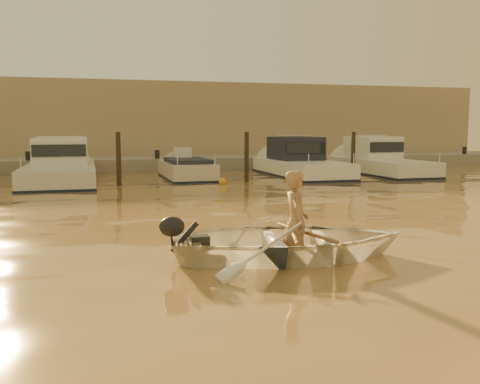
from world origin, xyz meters
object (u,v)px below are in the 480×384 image
object	(u,v)px
moored_boat_3	(187,173)
moored_boat_5	(379,160)
dinghy	(290,241)
waterfront_building	(110,124)
person	(296,223)
moored_boat_4	(301,162)
moored_boat_2	(61,166)

from	to	relation	value
moored_boat_3	moored_boat_5	distance (m)	9.31
dinghy	waterfront_building	size ratio (longest dim) A/B	0.08
moored_boat_5	person	bearing A→B (deg)	-124.61
moored_boat_4	person	bearing A→B (deg)	-112.49
moored_boat_2	moored_boat_3	world-z (taller)	moored_boat_2
moored_boat_2	moored_boat_5	distance (m)	14.43
moored_boat_4	moored_boat_5	world-z (taller)	same
person	moored_boat_3	bearing A→B (deg)	4.44
moored_boat_2	waterfront_building	world-z (taller)	waterfront_building
dinghy	moored_boat_2	size ratio (longest dim) A/B	0.44
dinghy	moored_boat_2	xyz separation A→B (m)	(-4.25, 14.60, 0.34)
moored_boat_3	waterfront_building	size ratio (longest dim) A/B	0.12
person	moored_boat_2	xyz separation A→B (m)	(-4.35, 14.62, 0.05)
dinghy	moored_boat_2	world-z (taller)	moored_boat_2
waterfront_building	moored_boat_2	bearing A→B (deg)	-102.19
moored_boat_2	moored_boat_3	bearing A→B (deg)	0.00
moored_boat_5	dinghy	bearing A→B (deg)	-124.89
person	waterfront_building	world-z (taller)	waterfront_building
moored_boat_5	waterfront_building	distance (m)	16.42
moored_boat_2	waterfront_building	distance (m)	11.39
waterfront_building	dinghy	bearing A→B (deg)	-85.82
moored_boat_3	moored_boat_4	bearing A→B (deg)	0.00
moored_boat_4	waterfront_building	size ratio (longest dim) A/B	0.16
dinghy	person	xyz separation A→B (m)	(0.10, -0.01, 0.29)
person	moored_boat_2	world-z (taller)	moored_boat_2
dinghy	moored_boat_4	bearing A→B (deg)	-15.32
moored_boat_2	moored_boat_3	xyz separation A→B (m)	(5.13, 0.00, -0.40)
person	moored_boat_5	distance (m)	17.76
moored_boat_3	person	bearing A→B (deg)	-93.07
moored_boat_5	moored_boat_4	bearing A→B (deg)	180.00
moored_boat_5	moored_boat_3	bearing A→B (deg)	180.00
moored_boat_2	dinghy	bearing A→B (deg)	-73.78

